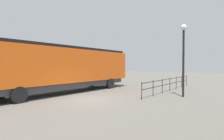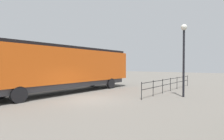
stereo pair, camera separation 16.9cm
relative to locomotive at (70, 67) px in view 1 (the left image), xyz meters
The scene contains 4 objects.
ground_plane 5.10m from the locomotive, 23.55° to the right, with size 120.00×120.00×0.00m, color #666059.
locomotive is the anchor object (origin of this frame).
lamp_post 10.00m from the locomotive, 20.96° to the left, with size 0.48×0.48×5.68m.
platform_fence 9.66m from the locomotive, 41.05° to the left, with size 0.05×11.67×1.28m.
Camera 1 is at (9.26, -9.59, 2.45)m, focal length 29.61 mm.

